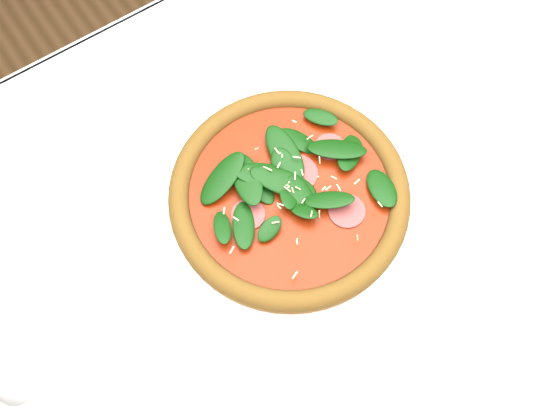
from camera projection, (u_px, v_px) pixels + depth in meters
ground at (307, 314)px, 1.49m from camera, size 6.00×6.00×0.00m
dining_table at (330, 210)px, 0.90m from camera, size 1.21×0.81×0.75m
plate at (289, 199)px, 0.79m from camera, size 0.36×0.36×0.02m
pizza at (289, 192)px, 0.77m from camera, size 0.36×0.36×0.04m
wine_glass at (35, 367)px, 0.57m from camera, size 0.08×0.08×0.20m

